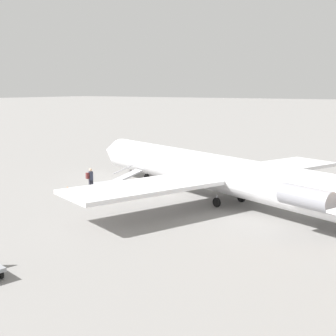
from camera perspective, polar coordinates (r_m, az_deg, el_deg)
name	(u,v)px	position (r m, az deg, el deg)	size (l,w,h in m)	color
ground_plane	(206,198)	(33.47, 4.69, -3.66)	(600.00, 600.00, 0.00)	gray
airplane_main	(215,172)	(32.40, 5.81, -0.53)	(28.53, 22.19, 6.65)	white
boarding_stairs	(111,183)	(36.82, -7.01, -1.87)	(2.28, 4.12, 1.67)	#B2B2B7
passenger	(90,178)	(35.84, -9.44, -1.22)	(0.43, 0.57, 1.74)	#23232D
traffic_cone_near_stairs	(68,191)	(35.14, -12.13, -2.72)	(0.56, 0.56, 0.61)	black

